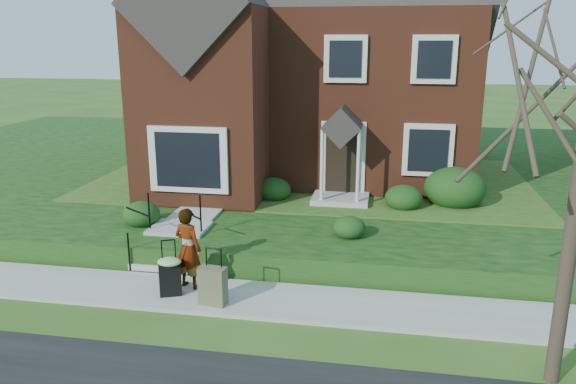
% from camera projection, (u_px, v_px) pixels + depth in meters
% --- Properties ---
extents(ground, '(120.00, 120.00, 0.00)m').
position_uv_depth(ground, '(258.00, 301.00, 11.37)').
color(ground, '#2D5119').
rests_on(ground, ground).
extents(sidewalk, '(60.00, 1.60, 0.08)m').
position_uv_depth(sidewalk, '(258.00, 300.00, 11.36)').
color(sidewalk, '#9E9B93').
rests_on(sidewalk, ground).
extents(terrace, '(44.00, 20.00, 0.60)m').
position_uv_depth(terrace, '(427.00, 173.00, 20.97)').
color(terrace, black).
rests_on(terrace, ground).
extents(walkway, '(1.20, 6.00, 0.06)m').
position_uv_depth(walkway, '(213.00, 199.00, 16.37)').
color(walkway, '#9E9B93').
rests_on(walkway, terrace).
extents(main_house, '(10.40, 10.20, 9.40)m').
position_uv_depth(main_house, '(313.00, 35.00, 19.14)').
color(main_house, brown).
rests_on(main_house, terrace).
extents(front_steps, '(1.40, 2.02, 1.50)m').
position_uv_depth(front_steps, '(173.00, 241.00, 13.42)').
color(front_steps, '#9E9B93').
rests_on(front_steps, ground).
extents(foundation_shrubs, '(10.16, 4.54, 1.20)m').
position_uv_depth(foundation_shrubs, '(341.00, 188.00, 15.79)').
color(foundation_shrubs, black).
rests_on(foundation_shrubs, terrace).
extents(woman, '(0.73, 0.60, 1.73)m').
position_uv_depth(woman, '(188.00, 248.00, 11.64)').
color(woman, '#999999').
rests_on(woman, sidewalk).
extents(suitcase_black, '(0.60, 0.55, 1.17)m').
position_uv_depth(suitcase_black, '(170.00, 274.00, 11.37)').
color(suitcase_black, black).
rests_on(suitcase_black, sidewalk).
extents(suitcase_olive, '(0.56, 0.36, 1.15)m').
position_uv_depth(suitcase_olive, '(213.00, 286.00, 10.99)').
color(suitcase_olive, brown).
rests_on(suitcase_olive, sidewalk).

